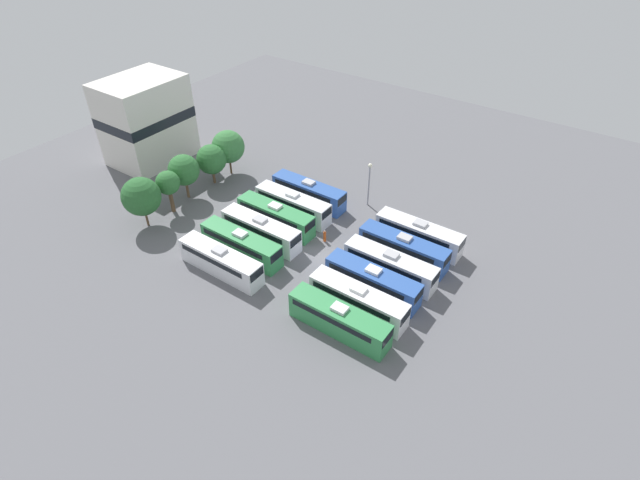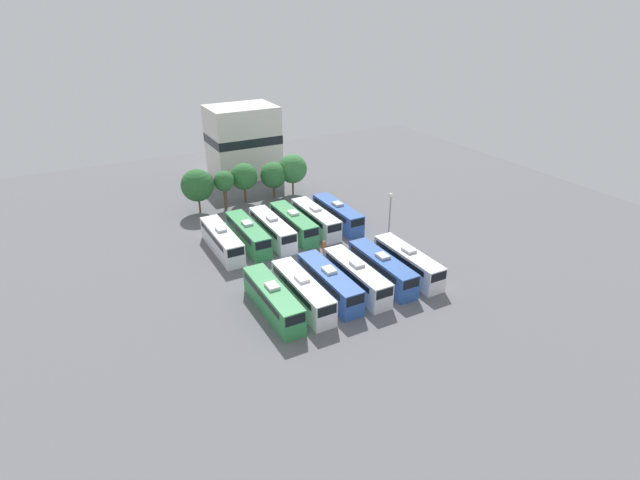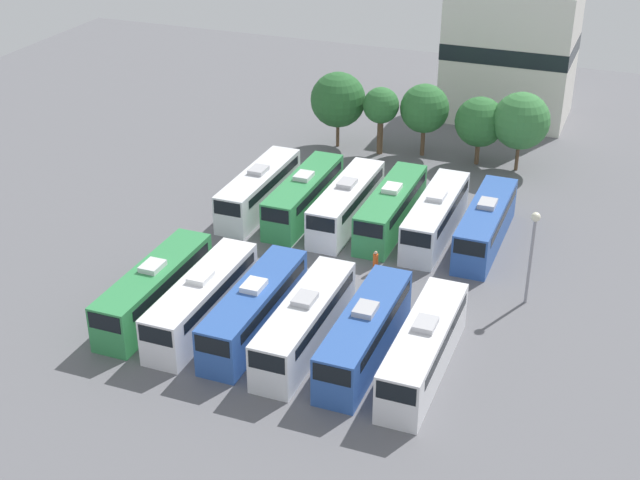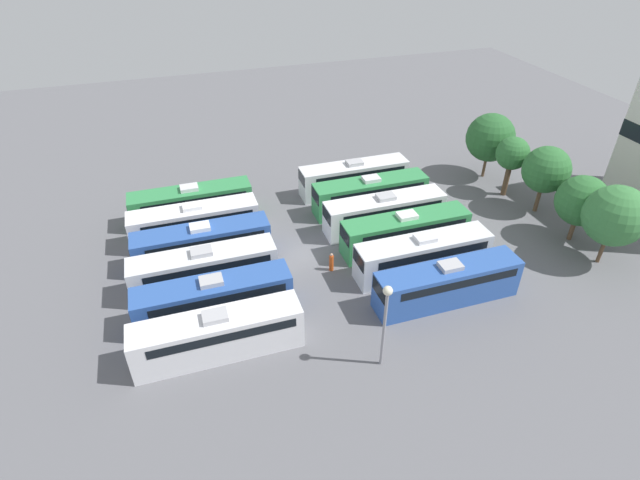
{
  "view_description": "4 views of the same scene",
  "coord_description": "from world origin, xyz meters",
  "px_view_note": "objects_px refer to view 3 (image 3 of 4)",
  "views": [
    {
      "loc": [
        -38.51,
        -26.78,
        38.89
      ],
      "look_at": [
        0.96,
        0.91,
        1.59
      ],
      "focal_mm": 28.0,
      "sensor_mm": 36.0,
      "label": 1
    },
    {
      "loc": [
        -25.69,
        -50.04,
        30.51
      ],
      "look_at": [
        0.87,
        -1.02,
        3.27
      ],
      "focal_mm": 28.0,
      "sensor_mm": 36.0,
      "label": 2
    },
    {
      "loc": [
        18.64,
        -49.7,
        30.63
      ],
      "look_at": [
        -0.47,
        -0.61,
        2.93
      ],
      "focal_mm": 50.0,
      "sensor_mm": 36.0,
      "label": 3
    },
    {
      "loc": [
        33.07,
        -9.34,
        25.14
      ],
      "look_at": [
        0.42,
        1.3,
        1.44
      ],
      "focal_mm": 28.0,
      "sensor_mm": 36.0,
      "label": 4
    }
  ],
  "objects_px": {
    "bus_1": "(202,299)",
    "bus_4": "(365,332)",
    "bus_3": "(305,321)",
    "tree_2": "(425,109)",
    "bus_6": "(259,188)",
    "bus_8": "(347,202)",
    "depot_building": "(511,52)",
    "bus_10": "(436,215)",
    "bus_5": "(424,347)",
    "worker_person": "(375,263)",
    "bus_9": "(391,207)",
    "tree_0": "(338,100)",
    "light_pole": "(533,241)",
    "bus_0": "(155,287)",
    "tree_1": "(381,106)",
    "tree_4": "(521,121)",
    "bus_7": "(304,194)",
    "bus_11": "(486,223)",
    "bus_2": "(255,307)",
    "tree_3": "(480,122)"
  },
  "relations": [
    {
      "from": "tree_2",
      "to": "tree_4",
      "type": "height_order",
      "value": "tree_4"
    },
    {
      "from": "bus_8",
      "to": "tree_4",
      "type": "xyz_separation_m",
      "value": [
        10.31,
        14.86,
        2.81
      ]
    },
    {
      "from": "bus_9",
      "to": "tree_3",
      "type": "bearing_deg",
      "value": 76.92
    },
    {
      "from": "bus_9",
      "to": "tree_2",
      "type": "relative_size",
      "value": 1.68
    },
    {
      "from": "bus_8",
      "to": "depot_building",
      "type": "bearing_deg",
      "value": 76.69
    },
    {
      "from": "bus_0",
      "to": "tree_1",
      "type": "distance_m",
      "value": 31.14
    },
    {
      "from": "bus_10",
      "to": "tree_3",
      "type": "height_order",
      "value": "tree_3"
    },
    {
      "from": "tree_1",
      "to": "tree_3",
      "type": "bearing_deg",
      "value": 5.07
    },
    {
      "from": "bus_5",
      "to": "tree_1",
      "type": "height_order",
      "value": "tree_1"
    },
    {
      "from": "bus_6",
      "to": "bus_7",
      "type": "relative_size",
      "value": 1.0
    },
    {
      "from": "tree_2",
      "to": "depot_building",
      "type": "bearing_deg",
      "value": 69.54
    },
    {
      "from": "bus_4",
      "to": "bus_0",
      "type": "bearing_deg",
      "value": -179.75
    },
    {
      "from": "bus_4",
      "to": "bus_11",
      "type": "bearing_deg",
      "value": 77.76
    },
    {
      "from": "bus_5",
      "to": "bus_10",
      "type": "relative_size",
      "value": 1.0
    },
    {
      "from": "bus_5",
      "to": "worker_person",
      "type": "xyz_separation_m",
      "value": [
        -6.13,
        9.93,
        -0.92
      ]
    },
    {
      "from": "bus_1",
      "to": "bus_6",
      "type": "xyz_separation_m",
      "value": [
        -3.66,
        16.37,
        0.0
      ]
    },
    {
      "from": "bus_7",
      "to": "bus_8",
      "type": "bearing_deg",
      "value": -1.43
    },
    {
      "from": "bus_9",
      "to": "bus_7",
      "type": "bearing_deg",
      "value": -177.56
    },
    {
      "from": "tree_2",
      "to": "tree_1",
      "type": "bearing_deg",
      "value": -164.84
    },
    {
      "from": "tree_2",
      "to": "bus_0",
      "type": "bearing_deg",
      "value": -105.67
    },
    {
      "from": "light_pole",
      "to": "tree_2",
      "type": "height_order",
      "value": "tree_2"
    },
    {
      "from": "tree_4",
      "to": "tree_1",
      "type": "bearing_deg",
      "value": -176.86
    },
    {
      "from": "bus_0",
      "to": "bus_9",
      "type": "relative_size",
      "value": 1.0
    },
    {
      "from": "tree_4",
      "to": "bus_2",
      "type": "bearing_deg",
      "value": -108.56
    },
    {
      "from": "bus_3",
      "to": "bus_11",
      "type": "height_order",
      "value": "same"
    },
    {
      "from": "bus_1",
      "to": "tree_4",
      "type": "distance_m",
      "value": 34.43
    },
    {
      "from": "bus_9",
      "to": "bus_4",
      "type": "bearing_deg",
      "value": -77.93
    },
    {
      "from": "bus_1",
      "to": "tree_1",
      "type": "xyz_separation_m",
      "value": [
        1.69,
        30.69,
        2.8
      ]
    },
    {
      "from": "worker_person",
      "to": "bus_6",
      "type": "bearing_deg",
      "value": 150.99
    },
    {
      "from": "bus_10",
      "to": "tree_3",
      "type": "distance_m",
      "value": 14.89
    },
    {
      "from": "bus_3",
      "to": "tree_2",
      "type": "height_order",
      "value": "tree_2"
    },
    {
      "from": "bus_0",
      "to": "bus_2",
      "type": "height_order",
      "value": "same"
    },
    {
      "from": "bus_4",
      "to": "tree_4",
      "type": "distance_m",
      "value": 31.49
    },
    {
      "from": "bus_8",
      "to": "bus_11",
      "type": "bearing_deg",
      "value": 1.6
    },
    {
      "from": "bus_10",
      "to": "depot_building",
      "type": "distance_m",
      "value": 28.57
    },
    {
      "from": "tree_0",
      "to": "tree_3",
      "type": "bearing_deg",
      "value": 2.19
    },
    {
      "from": "bus_3",
      "to": "bus_8",
      "type": "distance_m",
      "value": 16.89
    },
    {
      "from": "bus_9",
      "to": "tree_0",
      "type": "distance_m",
      "value": 17.22
    },
    {
      "from": "bus_1",
      "to": "bus_4",
      "type": "bearing_deg",
      "value": 0.92
    },
    {
      "from": "bus_4",
      "to": "bus_6",
      "type": "bearing_deg",
      "value": 131.38
    },
    {
      "from": "bus_1",
      "to": "bus_0",
      "type": "bearing_deg",
      "value": 178.19
    },
    {
      "from": "bus_0",
      "to": "tree_0",
      "type": "xyz_separation_m",
      "value": [
        0.99,
        30.86,
        2.79
      ]
    },
    {
      "from": "bus_11",
      "to": "tree_1",
      "type": "xyz_separation_m",
      "value": [
        -12.53,
        13.89,
        2.8
      ]
    },
    {
      "from": "bus_2",
      "to": "tree_2",
      "type": "relative_size",
      "value": 1.68
    },
    {
      "from": "bus_0",
      "to": "bus_11",
      "type": "relative_size",
      "value": 1.0
    },
    {
      "from": "bus_7",
      "to": "light_pole",
      "type": "bearing_deg",
      "value": -20.62
    },
    {
      "from": "bus_2",
      "to": "bus_10",
      "type": "height_order",
      "value": "same"
    },
    {
      "from": "bus_5",
      "to": "depot_building",
      "type": "xyz_separation_m",
      "value": [
        -3.91,
        44.98,
        4.85
      ]
    },
    {
      "from": "light_pole",
      "to": "bus_1",
      "type": "bearing_deg",
      "value": -152.36
    },
    {
      "from": "bus_10",
      "to": "light_pole",
      "type": "height_order",
      "value": "light_pole"
    }
  ]
}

